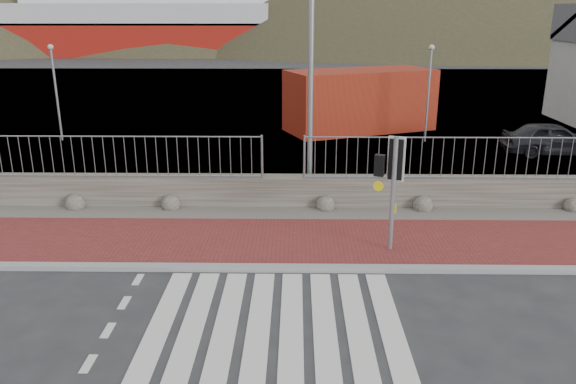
{
  "coord_description": "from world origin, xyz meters",
  "views": [
    {
      "loc": [
        0.37,
        -8.26,
        5.49
      ],
      "look_at": [
        0.2,
        3.0,
        1.83
      ],
      "focal_mm": 35.0,
      "sensor_mm": 36.0,
      "label": 1
    }
  ],
  "objects_px": {
    "ferry": "(105,11)",
    "streetlight": "(317,31)",
    "car_a": "(552,139)",
    "traffic_signal_far": "(393,169)",
    "shipping_container": "(360,100)"
  },
  "relations": [
    {
      "from": "ferry",
      "to": "streetlight",
      "type": "xyz_separation_m",
      "value": [
        25.58,
        -59.82,
        -0.43
      ]
    },
    {
      "from": "ferry",
      "to": "car_a",
      "type": "distance_m",
      "value": 64.84
    },
    {
      "from": "streetlight",
      "to": "car_a",
      "type": "bearing_deg",
      "value": 39.3
    },
    {
      "from": "ferry",
      "to": "streetlight",
      "type": "bearing_deg",
      "value": -66.85
    },
    {
      "from": "traffic_signal_far",
      "to": "streetlight",
      "type": "distance_m",
      "value": 5.21
    },
    {
      "from": "traffic_signal_far",
      "to": "shipping_container",
      "type": "height_order",
      "value": "shipping_container"
    },
    {
      "from": "traffic_signal_far",
      "to": "streetlight",
      "type": "relative_size",
      "value": 0.32
    },
    {
      "from": "shipping_container",
      "to": "car_a",
      "type": "xyz_separation_m",
      "value": [
        7.13,
        -4.73,
        -0.77
      ]
    },
    {
      "from": "ferry",
      "to": "streetlight",
      "type": "distance_m",
      "value": 65.06
    },
    {
      "from": "traffic_signal_far",
      "to": "shipping_container",
      "type": "relative_size",
      "value": 0.41
    },
    {
      "from": "ferry",
      "to": "shipping_container",
      "type": "relative_size",
      "value": 7.34
    },
    {
      "from": "ferry",
      "to": "shipping_container",
      "type": "distance_m",
      "value": 57.06
    },
    {
      "from": "shipping_container",
      "to": "traffic_signal_far",
      "type": "bearing_deg",
      "value": -115.94
    },
    {
      "from": "ferry",
      "to": "shipping_container",
      "type": "xyz_separation_m",
      "value": [
        28.03,
        -49.54,
        -3.94
      ]
    },
    {
      "from": "car_a",
      "to": "shipping_container",
      "type": "bearing_deg",
      "value": 57.38
    }
  ]
}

